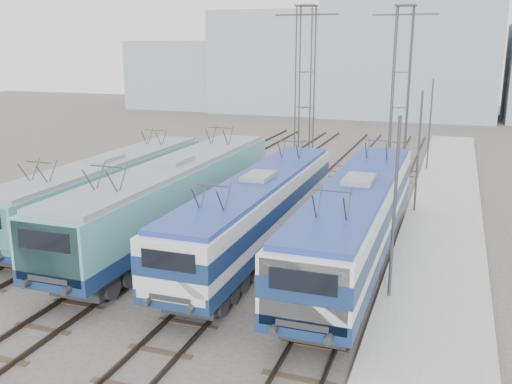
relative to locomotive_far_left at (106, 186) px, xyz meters
The scene contains 14 objects.
ground 9.78m from the locomotive_far_left, 44.95° to the right, with size 160.00×160.00×0.00m, color #514C47.
platform 17.11m from the locomotive_far_left, ahead, with size 4.00×70.00×0.30m, color #9E9E99.
locomotive_far_left is the anchor object (origin of this frame).
locomotive_center_left 4.62m from the locomotive_far_left, 12.76° to the right, with size 2.99×18.88×3.55m.
locomotive_center_right 9.12m from the locomotive_far_left, ahead, with size 2.74×17.31×3.25m.
locomotive_far_right 13.58m from the locomotive_far_left, ahead, with size 2.90×18.31×3.44m.
catenary_tower_west 17.28m from the locomotive_far_left, 66.14° to the left, with size 4.50×1.20×12.00m.
catenary_tower_east 22.22m from the locomotive_far_left, 52.49° to the left, with size 4.50×1.20×12.00m.
mast_front 16.12m from the locomotive_far_left, 17.16° to the right, with size 0.12×0.12×7.00m, color #3F4247.
mast_mid 17.03m from the locomotive_far_left, 25.32° to the left, with size 0.12×0.12×7.00m, color #3F4247.
mast_rear 24.67m from the locomotive_far_left, 51.45° to the left, with size 0.12×0.12×7.00m, color #3F4247.
building_west 55.95m from the locomotive_far_left, 97.47° to the left, with size 18.00×12.00×14.00m, color #929BA4.
building_center 56.71m from the locomotive_far_left, 78.99° to the left, with size 22.00×14.00×18.00m, color #8E9AAD.
building_far_west 60.02m from the locomotive_far_left, 112.82° to the left, with size 14.00×10.00×10.00m, color #8E9AAD.
Camera 1 is at (10.44, -18.14, 9.33)m, focal length 40.00 mm.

